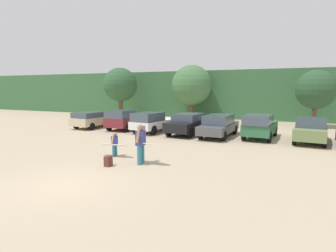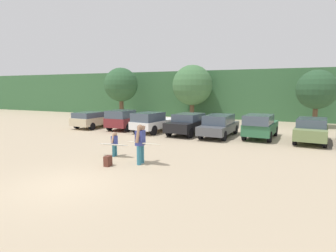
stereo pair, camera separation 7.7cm
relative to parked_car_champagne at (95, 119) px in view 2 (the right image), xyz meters
name	(u,v)px [view 2 (the right image)]	position (x,y,z in m)	size (l,w,h in m)	color
ground_plane	(63,185)	(8.41, -12.34, -0.73)	(120.00, 120.00, 0.00)	tan
hillside_ridge	(231,94)	(8.41, 17.29, 1.96)	(108.00, 12.00, 5.39)	#38663D
tree_far_right	(121,85)	(-2.50, 8.05, 3.06)	(3.88, 3.88, 5.76)	brown
tree_center_left	(192,85)	(5.68, 9.49, 2.98)	(4.35, 4.35, 5.91)	brown
tree_center_right	(317,90)	(17.55, 7.82, 2.54)	(3.38, 3.38, 4.98)	brown
parked_car_champagne	(95,119)	(0.00, 0.00, 0.00)	(2.22, 4.60, 1.39)	beige
parked_car_maroon	(125,119)	(3.09, 0.05, 0.11)	(1.92, 4.03, 1.64)	maroon
parked_car_white	(153,122)	(5.89, -0.36, 0.10)	(2.44, 4.61, 1.58)	white
parked_car_black	(188,123)	(8.69, -0.21, 0.09)	(2.21, 4.44, 1.53)	black
parked_car_dark_gray	(219,125)	(11.02, -0.26, 0.08)	(2.00, 4.87, 1.55)	#4C4F54
parked_car_forest_green	(260,126)	(13.75, -0.02, 0.16)	(2.07, 4.29, 1.68)	#2D6642
parked_car_olive_green	(311,130)	(16.82, -0.05, 0.09)	(2.19, 4.45, 1.52)	#6B7F4C
person_adult	(140,142)	(9.50, -8.79, 0.28)	(0.37, 0.91, 1.79)	teal
person_child	(114,143)	(7.60, -8.05, -0.05)	(0.25, 0.53, 1.21)	teal
surfboard_cream	(144,143)	(9.65, -8.72, 0.22)	(1.83, 0.64, 0.16)	beige
surfboard_white	(113,145)	(7.61, -8.18, -0.13)	(1.74, 0.62, 0.22)	white
backpack_dropped	(108,161)	(8.37, -9.68, -0.51)	(0.24, 0.34, 0.45)	#592D23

